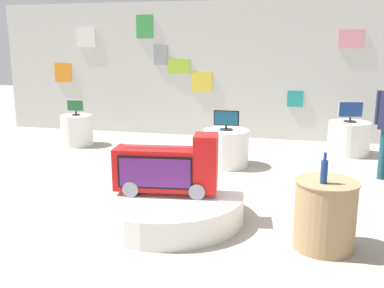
{
  "coord_description": "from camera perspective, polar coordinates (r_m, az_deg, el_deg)",
  "views": [
    {
      "loc": [
        1.55,
        -5.02,
        2.09
      ],
      "look_at": [
        0.15,
        0.83,
        0.72
      ],
      "focal_mm": 41.25,
      "sensor_mm": 36.0,
      "label": 1
    }
  ],
  "objects": [
    {
      "name": "display_pedestal_center_rear",
      "position": [
        9.01,
        19.6,
        0.72
      ],
      "size": [
        0.78,
        0.78,
        0.64
      ],
      "primitive_type": "cylinder",
      "color": "white",
      "rests_on": "ground"
    },
    {
      "name": "main_display_pedestal",
      "position": [
        5.46,
        -3.33,
        -7.93
      ],
      "size": [
        1.88,
        1.88,
        0.32
      ],
      "primitive_type": "cylinder",
      "color": "white",
      "rests_on": "ground"
    },
    {
      "name": "tv_on_center_rear",
      "position": [
        8.92,
        19.85,
        4.01
      ],
      "size": [
        0.47,
        0.24,
        0.39
      ],
      "color": "black",
      "rests_on": "display_pedestal_center_rear"
    },
    {
      "name": "tv_on_left_rear",
      "position": [
        7.61,
        4.46,
        3.12
      ],
      "size": [
        0.44,
        0.22,
        0.34
      ],
      "color": "black",
      "rests_on": "display_pedestal_left_rear"
    },
    {
      "name": "display_pedestal_right_rear",
      "position": [
        9.6,
        -14.64,
        1.75
      ],
      "size": [
        0.66,
        0.66,
        0.64
      ],
      "primitive_type": "cylinder",
      "color": "white",
      "rests_on": "ground"
    },
    {
      "name": "novelty_firetruck_tv",
      "position": [
        5.3,
        -3.13,
        -3.24
      ],
      "size": [
        1.27,
        0.53,
        0.74
      ],
      "color": "gray",
      "rests_on": "main_display_pedestal"
    },
    {
      "name": "display_pedestal_left_rear",
      "position": [
        7.72,
        4.4,
        -0.5
      ],
      "size": [
        0.79,
        0.79,
        0.64
      ],
      "primitive_type": "cylinder",
      "color": "white",
      "rests_on": "ground"
    },
    {
      "name": "back_wall_display",
      "position": [
        10.04,
        4.6,
        9.47
      ],
      "size": [
        10.98,
        0.13,
        3.02
      ],
      "color": "silver",
      "rests_on": "ground"
    },
    {
      "name": "tv_on_right_rear",
      "position": [
        9.51,
        -14.82,
        4.68
      ],
      "size": [
        0.38,
        0.18,
        0.32
      ],
      "color": "black",
      "rests_on": "display_pedestal_right_rear"
    },
    {
      "name": "ground_plane",
      "position": [
        5.65,
        -3.44,
        -8.91
      ],
      "size": [
        30.0,
        30.0,
        0.0
      ],
      "primitive_type": "plane",
      "color": "#A8A091"
    },
    {
      "name": "bottle_on_side_table",
      "position": [
        4.57,
        16.72,
        -3.36
      ],
      "size": [
        0.07,
        0.07,
        0.32
      ],
      "color": "navy",
      "rests_on": "side_table_round"
    },
    {
      "name": "side_table_round",
      "position": [
        4.81,
        16.83,
        -8.66
      ],
      "size": [
        0.65,
        0.65,
        0.73
      ],
      "color": "#9E7F56",
      "rests_on": "ground"
    }
  ]
}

